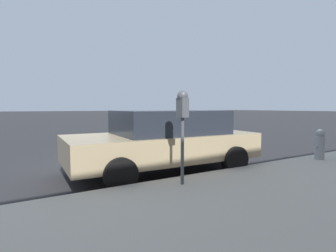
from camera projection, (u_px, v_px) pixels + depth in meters
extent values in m
plane|color=#2B2B2D|center=(126.00, 165.00, 6.93)|extent=(220.00, 220.00, 0.00)
cylinder|color=#4C5156|center=(182.00, 151.00, 4.60)|extent=(0.06, 0.06, 1.19)
cube|color=#4C5156|center=(183.00, 108.00, 4.55)|extent=(0.20, 0.14, 0.34)
sphere|color=#4C5156|center=(183.00, 96.00, 4.54)|extent=(0.19, 0.19, 0.19)
cube|color=gold|center=(179.00, 110.00, 4.64)|extent=(0.01, 0.11, 0.12)
cube|color=black|center=(179.00, 103.00, 4.64)|extent=(0.01, 0.10, 0.08)
cube|color=tan|center=(163.00, 146.00, 6.22)|extent=(2.11, 4.52, 0.59)
cube|color=#232833|center=(169.00, 122.00, 6.26)|extent=(1.80, 2.56, 0.55)
cylinder|color=black|center=(120.00, 175.00, 4.73)|extent=(0.25, 0.65, 0.64)
cylinder|color=black|center=(95.00, 157.00, 6.42)|extent=(0.25, 0.65, 0.64)
cylinder|color=black|center=(235.00, 160.00, 6.05)|extent=(0.25, 0.65, 0.64)
cylinder|color=black|center=(189.00, 148.00, 7.74)|extent=(0.25, 0.65, 0.64)
cylinder|color=#999EA3|center=(320.00, 147.00, 6.88)|extent=(0.24, 0.24, 0.62)
sphere|color=#999EA3|center=(320.00, 133.00, 6.85)|extent=(0.22, 0.22, 0.22)
cylinder|color=#999EA3|center=(323.00, 146.00, 6.96)|extent=(0.08, 0.10, 0.08)
cylinder|color=#999EA3|center=(316.00, 147.00, 6.80)|extent=(0.08, 0.10, 0.08)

